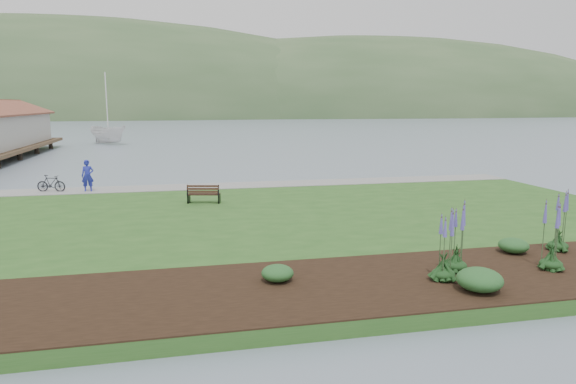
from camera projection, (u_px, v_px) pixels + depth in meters
name	position (u px, v px, depth m)	size (l,w,h in m)	color
ground	(245.00, 219.00, 22.45)	(600.00, 600.00, 0.00)	slate
lawn	(252.00, 225.00, 20.49)	(34.00, 20.00, 0.40)	#27521D
shoreline_path	(228.00, 186.00, 29.02)	(34.00, 2.20, 0.03)	gray
garden_bed	(407.00, 279.00, 13.58)	(24.00, 4.40, 0.04)	black
far_hillside	(237.00, 117.00, 190.28)	(580.00, 80.00, 38.00)	#38552F
park_bench	(204.00, 194.00, 23.90)	(1.58, 0.92, 0.92)	black
person	(87.00, 173.00, 26.93)	(0.72, 0.50, 1.99)	#22289C
bicycle_b	(51.00, 183.00, 26.96)	(1.50, 0.43, 0.91)	black
sailboat	(109.00, 144.00, 64.02)	(10.61, 10.80, 27.97)	silver
echium_0	(445.00, 252.00, 13.33)	(0.62, 0.62, 1.99)	black
echium_1	(457.00, 240.00, 14.03)	(0.62, 0.62, 2.17)	black
echium_2	(553.00, 243.00, 14.17)	(0.62, 0.62, 2.04)	black
echium_3	(560.00, 220.00, 15.97)	(0.62, 0.62, 2.36)	black
shrub_0	(277.00, 273.00, 13.33)	(0.84, 0.84, 0.42)	#1E4C21
shrub_1	(480.00, 280.00, 12.62)	(1.13, 1.13, 0.56)	#1E4C21
shrub_2	(514.00, 245.00, 15.87)	(0.91, 0.91, 0.45)	#1E4C21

